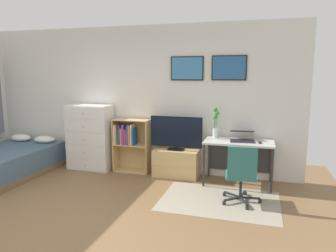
{
  "coord_description": "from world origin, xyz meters",
  "views": [
    {
      "loc": [
        2.29,
        -3.1,
        1.85
      ],
      "look_at": [
        0.92,
        1.5,
        1.03
      ],
      "focal_mm": 33.57,
      "sensor_mm": 36.0,
      "label": 1
    }
  ],
  "objects_px": {
    "dresser": "(90,137)",
    "computer_mouse": "(260,142)",
    "desk": "(239,148)",
    "office_chair": "(241,173)",
    "television": "(176,133)",
    "laptop": "(242,136)",
    "bamboo_vase": "(216,124)",
    "tv_stand": "(176,163)",
    "bed": "(7,162)",
    "bookshelf": "(129,141)"
  },
  "relations": [
    {
      "from": "dresser",
      "to": "computer_mouse",
      "type": "bearing_deg",
      "value": -2.96
    },
    {
      "from": "desk",
      "to": "office_chair",
      "type": "relative_size",
      "value": 1.31
    },
    {
      "from": "television",
      "to": "office_chair",
      "type": "height_order",
      "value": "television"
    },
    {
      "from": "computer_mouse",
      "to": "laptop",
      "type": "bearing_deg",
      "value": 152.55
    },
    {
      "from": "bamboo_vase",
      "to": "desk",
      "type": "bearing_deg",
      "value": -12.45
    },
    {
      "from": "dresser",
      "to": "computer_mouse",
      "type": "relative_size",
      "value": 11.98
    },
    {
      "from": "tv_stand",
      "to": "desk",
      "type": "xyz_separation_m",
      "value": [
        1.09,
        -0.02,
        0.36
      ]
    },
    {
      "from": "desk",
      "to": "laptop",
      "type": "xyz_separation_m",
      "value": [
        0.04,
        -0.01,
        0.2
      ]
    },
    {
      "from": "television",
      "to": "laptop",
      "type": "relative_size",
      "value": 2.0
    },
    {
      "from": "bed",
      "to": "desk",
      "type": "relative_size",
      "value": 1.75
    },
    {
      "from": "television",
      "to": "bookshelf",
      "type": "bearing_deg",
      "value": 175.66
    },
    {
      "from": "bookshelf",
      "to": "office_chair",
      "type": "distance_m",
      "value": 2.34
    },
    {
      "from": "television",
      "to": "laptop",
      "type": "height_order",
      "value": "television"
    },
    {
      "from": "desk",
      "to": "laptop",
      "type": "distance_m",
      "value": 0.21
    },
    {
      "from": "bookshelf",
      "to": "desk",
      "type": "bearing_deg",
      "value": -1.94
    },
    {
      "from": "desk",
      "to": "computer_mouse",
      "type": "relative_size",
      "value": 10.8
    },
    {
      "from": "computer_mouse",
      "to": "desk",
      "type": "bearing_deg",
      "value": 154.42
    },
    {
      "from": "laptop",
      "to": "bamboo_vase",
      "type": "distance_m",
      "value": 0.5
    },
    {
      "from": "tv_stand",
      "to": "desk",
      "type": "height_order",
      "value": "desk"
    },
    {
      "from": "tv_stand",
      "to": "computer_mouse",
      "type": "distance_m",
      "value": 1.52
    },
    {
      "from": "office_chair",
      "to": "bamboo_vase",
      "type": "bearing_deg",
      "value": 111.7
    },
    {
      "from": "bamboo_vase",
      "to": "dresser",
      "type": "bearing_deg",
      "value": -177.93
    },
    {
      "from": "desk",
      "to": "bamboo_vase",
      "type": "distance_m",
      "value": 0.56
    },
    {
      "from": "bookshelf",
      "to": "tv_stand",
      "type": "distance_m",
      "value": 0.99
    },
    {
      "from": "bed",
      "to": "television",
      "type": "xyz_separation_m",
      "value": [
        3.01,
        0.76,
        0.56
      ]
    },
    {
      "from": "bookshelf",
      "to": "laptop",
      "type": "xyz_separation_m",
      "value": [
        2.07,
        -0.08,
        0.22
      ]
    },
    {
      "from": "dresser",
      "to": "bamboo_vase",
      "type": "relative_size",
      "value": 2.37
    },
    {
      "from": "bed",
      "to": "office_chair",
      "type": "bearing_deg",
      "value": -2.01
    },
    {
      "from": "laptop",
      "to": "bamboo_vase",
      "type": "bearing_deg",
      "value": 160.8
    },
    {
      "from": "bed",
      "to": "office_chair",
      "type": "distance_m",
      "value": 4.21
    },
    {
      "from": "laptop",
      "to": "computer_mouse",
      "type": "relative_size",
      "value": 4.49
    },
    {
      "from": "bookshelf",
      "to": "tv_stand",
      "type": "relative_size",
      "value": 1.24
    },
    {
      "from": "television",
      "to": "desk",
      "type": "xyz_separation_m",
      "value": [
        1.09,
        0.0,
        -0.19
      ]
    },
    {
      "from": "dresser",
      "to": "bookshelf",
      "type": "xyz_separation_m",
      "value": [
        0.79,
        0.06,
        -0.03
      ]
    },
    {
      "from": "office_chair",
      "to": "tv_stand",
      "type": "bearing_deg",
      "value": 136.55
    },
    {
      "from": "tv_stand",
      "to": "laptop",
      "type": "xyz_separation_m",
      "value": [
        1.14,
        -0.03,
        0.56
      ]
    },
    {
      "from": "tv_stand",
      "to": "office_chair",
      "type": "distance_m",
      "value": 1.53
    },
    {
      "from": "office_chair",
      "to": "bamboo_vase",
      "type": "distance_m",
      "value": 1.24
    },
    {
      "from": "computer_mouse",
      "to": "bamboo_vase",
      "type": "distance_m",
      "value": 0.81
    },
    {
      "from": "bamboo_vase",
      "to": "laptop",
      "type": "bearing_deg",
      "value": -12.42
    },
    {
      "from": "dresser",
      "to": "office_chair",
      "type": "distance_m",
      "value": 3.05
    },
    {
      "from": "television",
      "to": "bed",
      "type": "bearing_deg",
      "value": -165.87
    },
    {
      "from": "office_chair",
      "to": "laptop",
      "type": "relative_size",
      "value": 1.84
    },
    {
      "from": "bed",
      "to": "dresser",
      "type": "relative_size",
      "value": 1.58
    },
    {
      "from": "bookshelf",
      "to": "laptop",
      "type": "relative_size",
      "value": 2.13
    },
    {
      "from": "tv_stand",
      "to": "television",
      "type": "distance_m",
      "value": 0.55
    },
    {
      "from": "dresser",
      "to": "desk",
      "type": "distance_m",
      "value": 2.81
    },
    {
      "from": "desk",
      "to": "laptop",
      "type": "bearing_deg",
      "value": -12.18
    },
    {
      "from": "dresser",
      "to": "desk",
      "type": "bearing_deg",
      "value": -0.11
    },
    {
      "from": "television",
      "to": "office_chair",
      "type": "distance_m",
      "value": 1.54
    }
  ]
}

